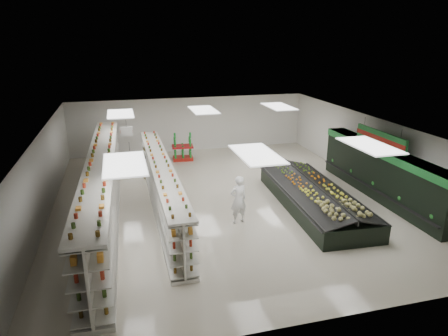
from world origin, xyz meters
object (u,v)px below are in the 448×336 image
object	(u,v)px
gondola_left	(103,190)
shopper_main	(238,200)
gondola_center	(162,187)
produce_island	(314,196)
soda_endcap	(183,148)
shopper_background	(148,161)

from	to	relation	value
gondola_left	shopper_main	distance (m)	5.16
gondola_center	produce_island	distance (m)	6.16
gondola_left	shopper_main	bearing A→B (deg)	-19.79
produce_island	shopper_main	size ratio (longest dim) A/B	3.81
gondola_left	produce_island	world-z (taller)	gondola_left
soda_endcap	gondola_center	bearing A→B (deg)	-106.30
shopper_background	produce_island	bearing A→B (deg)	-111.50
gondola_left	gondola_center	xyz separation A→B (m)	(2.24, 0.23, -0.20)
gondola_center	shopper_main	xyz separation A→B (m)	(2.58, -2.10, 0.05)
produce_island	soda_endcap	bearing A→B (deg)	117.88
soda_endcap	shopper_background	bearing A→B (deg)	-130.49
produce_island	shopper_background	world-z (taller)	shopper_background
soda_endcap	shopper_main	distance (m)	8.42
gondola_center	soda_endcap	world-z (taller)	gondola_center
shopper_background	gondola_left	bearing A→B (deg)	173.33
gondola_left	shopper_background	distance (m)	4.56
gondola_left	soda_endcap	xyz separation A→B (m)	(4.07, 6.52, -0.35)
gondola_left	shopper_background	size ratio (longest dim) A/B	8.04
gondola_center	produce_island	world-z (taller)	gondola_center
shopper_main	shopper_background	xyz separation A→B (m)	(-2.82, 5.95, -0.08)
gondola_left	produce_island	distance (m)	8.31
gondola_left	produce_island	bearing A→B (deg)	-7.47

